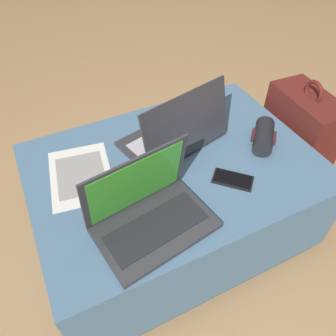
{
  "coord_description": "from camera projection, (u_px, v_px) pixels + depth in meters",
  "views": [
    {
      "loc": [
        -0.4,
        -0.75,
        1.25
      ],
      "look_at": [
        -0.07,
        -0.08,
        0.49
      ],
      "focal_mm": 35.0,
      "sensor_mm": 36.0,
      "label": 1
    }
  ],
  "objects": [
    {
      "name": "backpack",
      "position": [
        297.0,
        143.0,
        1.53
      ],
      "size": [
        0.24,
        0.34,
        0.57
      ],
      "rotation": [
        0.0,
        0.0,
        1.51
      ],
      "color": "#5B1E19",
      "rests_on": "ground_plane"
    },
    {
      "name": "ground_plane",
      "position": [
        173.0,
        228.0,
        1.49
      ],
      "size": [
        14.0,
        14.0,
        0.0
      ],
      "primitive_type": "plane",
      "color": "tan"
    },
    {
      "name": "wrist_brace",
      "position": [
        264.0,
        136.0,
        1.25
      ],
      "size": [
        0.16,
        0.17,
        0.07
      ],
      "rotation": [
        0.0,
        0.0,
        3.98
      ],
      "color": "black",
      "rests_on": "ottoman"
    },
    {
      "name": "paper_sheet",
      "position": [
        81.0,
        175.0,
        1.15
      ],
      "size": [
        0.25,
        0.33,
        0.0
      ],
      "rotation": [
        0.0,
        0.0,
        -0.16
      ],
      "color": "silver",
      "rests_on": "ottoman"
    },
    {
      "name": "laptop_near",
      "position": [
        149.0,
        212.0,
        0.98
      ],
      "size": [
        0.38,
        0.28,
        0.24
      ],
      "rotation": [
        0.0,
        0.0,
        0.16
      ],
      "color": "#333338",
      "rests_on": "ottoman"
    },
    {
      "name": "ottoman",
      "position": [
        174.0,
        199.0,
        1.34
      ],
      "size": [
        1.03,
        0.74,
        0.41
      ],
      "color": "#2A3D4E",
      "rests_on": "ground_plane"
    },
    {
      "name": "cell_phone",
      "position": [
        233.0,
        179.0,
        1.13
      ],
      "size": [
        0.15,
        0.15,
        0.01
      ],
      "rotation": [
        0.0,
        0.0,
        0.78
      ],
      "color": "black",
      "rests_on": "ottoman"
    },
    {
      "name": "laptop_far",
      "position": [
        176.0,
        134.0,
        1.24
      ],
      "size": [
        0.42,
        0.32,
        0.24
      ],
      "rotation": [
        0.0,
        0.0,
        3.38
      ],
      "color": "#333338",
      "rests_on": "ottoman"
    }
  ]
}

